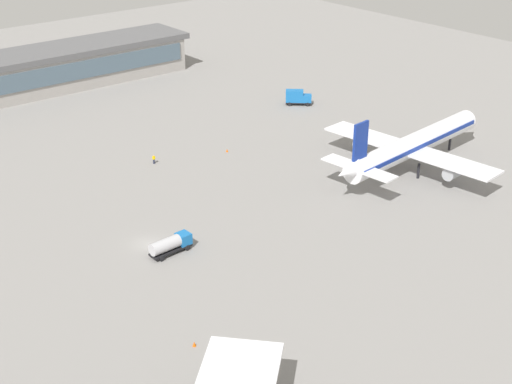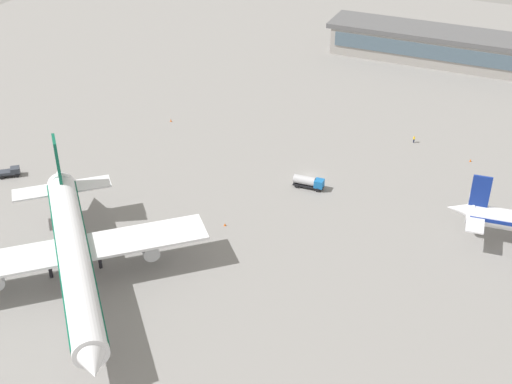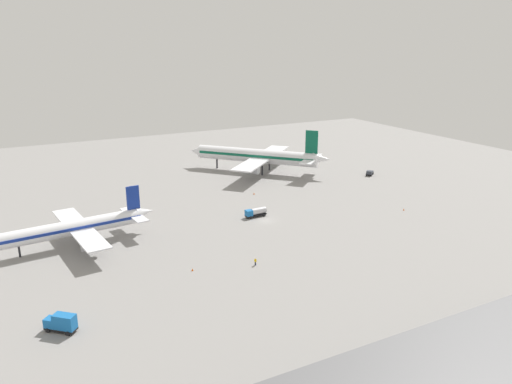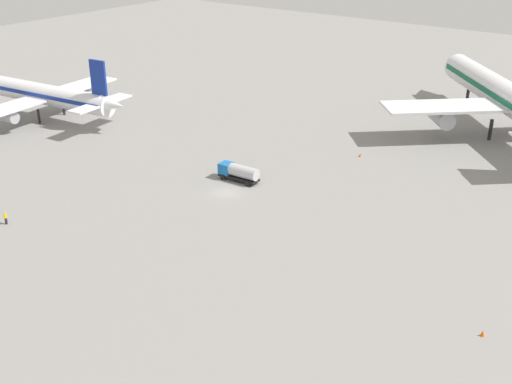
{
  "view_description": "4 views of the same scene",
  "coord_description": "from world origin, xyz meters",
  "px_view_note": "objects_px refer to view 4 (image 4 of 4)",
  "views": [
    {
      "loc": [
        46.47,
        81.3,
        52.23
      ],
      "look_at": [
        -14.64,
        6.56,
        6.29
      ],
      "focal_mm": 51.81,
      "sensor_mm": 36.0,
      "label": 1
    },
    {
      "loc": [
        -41.51,
        121.93,
        75.49
      ],
      "look_at": [
        6.42,
        13.79,
        2.45
      ],
      "focal_mm": 49.44,
      "sensor_mm": 36.0,
      "label": 2
    },
    {
      "loc": [
        -64.19,
        -115.27,
        48.01
      ],
      "look_at": [
        1.81,
        9.65,
        5.48
      ],
      "focal_mm": 35.19,
      "sensor_mm": 36.0,
      "label": 3
    },
    {
      "loc": [
        52.89,
        -64.36,
        37.53
      ],
      "look_at": [
        7.72,
        -3.49,
        3.34
      ],
      "focal_mm": 45.3,
      "sensor_mm": 36.0,
      "label": 4
    }
  ],
  "objects_px": {
    "ground_crew_worker": "(6,218)",
    "safety_cone_mid_apron": "(483,333)",
    "airplane_taxiing": "(510,99)",
    "airplane_at_gate": "(40,93)",
    "safety_cone_near_gate": "(360,155)",
    "fuel_truck": "(239,172)"
  },
  "relations": [
    {
      "from": "airplane_taxiing",
      "to": "safety_cone_mid_apron",
      "type": "relative_size",
      "value": 76.45
    },
    {
      "from": "airplane_taxiing",
      "to": "fuel_truck",
      "type": "bearing_deg",
      "value": 109.28
    },
    {
      "from": "safety_cone_mid_apron",
      "to": "fuel_truck",
      "type": "bearing_deg",
      "value": 159.38
    },
    {
      "from": "safety_cone_near_gate",
      "to": "airplane_taxiing",
      "type": "bearing_deg",
      "value": 59.38
    },
    {
      "from": "airplane_at_gate",
      "to": "safety_cone_mid_apron",
      "type": "distance_m",
      "value": 92.11
    },
    {
      "from": "safety_cone_near_gate",
      "to": "safety_cone_mid_apron",
      "type": "height_order",
      "value": "same"
    },
    {
      "from": "fuel_truck",
      "to": "ground_crew_worker",
      "type": "height_order",
      "value": "fuel_truck"
    },
    {
      "from": "ground_crew_worker",
      "to": "safety_cone_mid_apron",
      "type": "bearing_deg",
      "value": 158.86
    },
    {
      "from": "airplane_at_gate",
      "to": "ground_crew_worker",
      "type": "xyz_separation_m",
      "value": [
        33.65,
        -30.75,
        -3.76
      ]
    },
    {
      "from": "ground_crew_worker",
      "to": "safety_cone_mid_apron",
      "type": "relative_size",
      "value": 2.78
    },
    {
      "from": "airplane_at_gate",
      "to": "safety_cone_near_gate",
      "type": "xyz_separation_m",
      "value": [
        58.5,
        17.38,
        -4.31
      ]
    },
    {
      "from": "airplane_taxiing",
      "to": "safety_cone_near_gate",
      "type": "relative_size",
      "value": 76.45
    },
    {
      "from": "ground_crew_worker",
      "to": "safety_cone_mid_apron",
      "type": "xyz_separation_m",
      "value": [
        56.65,
        13.07,
        -0.55
      ]
    },
    {
      "from": "airplane_taxiing",
      "to": "fuel_truck",
      "type": "distance_m",
      "value": 51.5
    },
    {
      "from": "airplane_at_gate",
      "to": "safety_cone_near_gate",
      "type": "height_order",
      "value": "airplane_at_gate"
    },
    {
      "from": "fuel_truck",
      "to": "ground_crew_worker",
      "type": "distance_m",
      "value": 32.46
    },
    {
      "from": "safety_cone_near_gate",
      "to": "safety_cone_mid_apron",
      "type": "relative_size",
      "value": 1.0
    },
    {
      "from": "airplane_taxiing",
      "to": "safety_cone_mid_apron",
      "type": "xyz_separation_m",
      "value": [
        16.73,
        -60.52,
        -5.96
      ]
    },
    {
      "from": "airplane_at_gate",
      "to": "ground_crew_worker",
      "type": "relative_size",
      "value": 24.95
    },
    {
      "from": "airplane_taxiing",
      "to": "ground_crew_worker",
      "type": "relative_size",
      "value": 27.47
    },
    {
      "from": "airplane_at_gate",
      "to": "fuel_truck",
      "type": "distance_m",
      "value": 49.05
    },
    {
      "from": "airplane_at_gate",
      "to": "fuel_truck",
      "type": "xyz_separation_m",
      "value": [
        48.89,
        -2.1,
        -3.22
      ]
    }
  ]
}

